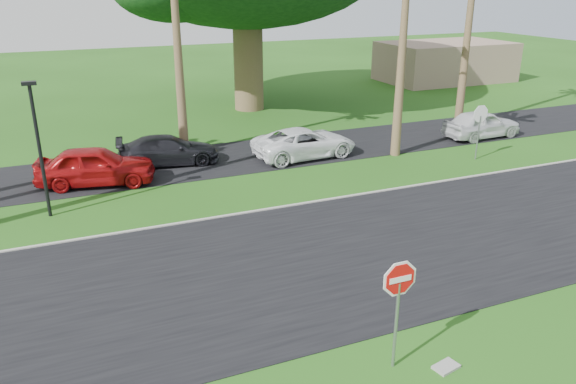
# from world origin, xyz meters

# --- Properties ---
(ground) EXTENTS (120.00, 120.00, 0.00)m
(ground) POSITION_xyz_m (0.00, 0.00, 0.00)
(ground) COLOR #1D4812
(ground) RESTS_ON ground
(road) EXTENTS (120.00, 8.00, 0.02)m
(road) POSITION_xyz_m (0.00, 2.00, 0.01)
(road) COLOR black
(road) RESTS_ON ground
(parking_strip) EXTENTS (120.00, 5.00, 0.02)m
(parking_strip) POSITION_xyz_m (0.00, 12.50, 0.01)
(parking_strip) COLOR black
(parking_strip) RESTS_ON ground
(curb) EXTENTS (120.00, 0.12, 0.06)m
(curb) POSITION_xyz_m (0.00, 6.05, 0.03)
(curb) COLOR gray
(curb) RESTS_ON ground
(stop_sign_near) EXTENTS (1.05, 0.07, 2.62)m
(stop_sign_near) POSITION_xyz_m (0.50, -3.00, 1.77)
(stop_sign_near) COLOR gray
(stop_sign_near) RESTS_ON ground
(stop_sign_far) EXTENTS (1.05, 0.07, 2.62)m
(stop_sign_far) POSITION_xyz_m (12.00, 8.00, 1.77)
(stop_sign_far) COLOR gray
(stop_sign_far) RESTS_ON ground
(streetlight_right) EXTENTS (0.45, 0.25, 4.64)m
(streetlight_right) POSITION_xyz_m (-6.00, 8.50, 2.65)
(streetlight_right) COLOR black
(streetlight_right) RESTS_ON ground
(building_far) EXTENTS (10.00, 6.00, 3.00)m
(building_far) POSITION_xyz_m (24.00, 26.00, 1.50)
(building_far) COLOR gray
(building_far) RESTS_ON ground
(car_red) EXTENTS (4.81, 2.75, 1.54)m
(car_red) POSITION_xyz_m (-4.18, 11.15, 0.77)
(car_red) COLOR #990C0E
(car_red) RESTS_ON ground
(car_dark) EXTENTS (4.55, 2.29, 1.27)m
(car_dark) POSITION_xyz_m (-1.01, 12.66, 0.63)
(car_dark) COLOR black
(car_dark) RESTS_ON ground
(car_minivan) EXTENTS (4.95, 2.56, 1.34)m
(car_minivan) POSITION_xyz_m (4.95, 11.30, 0.67)
(car_minivan) COLOR white
(car_minivan) RESTS_ON ground
(car_pickup) EXTENTS (4.23, 1.83, 1.42)m
(car_pickup) POSITION_xyz_m (14.73, 10.85, 0.71)
(car_pickup) COLOR silver
(car_pickup) RESTS_ON ground
(utility_slab) EXTENTS (0.61, 0.46, 0.06)m
(utility_slab) POSITION_xyz_m (1.50, -3.50, 0.03)
(utility_slab) COLOR gray
(utility_slab) RESTS_ON ground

